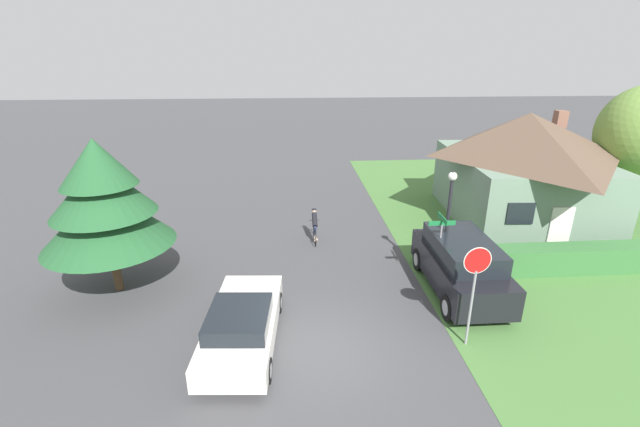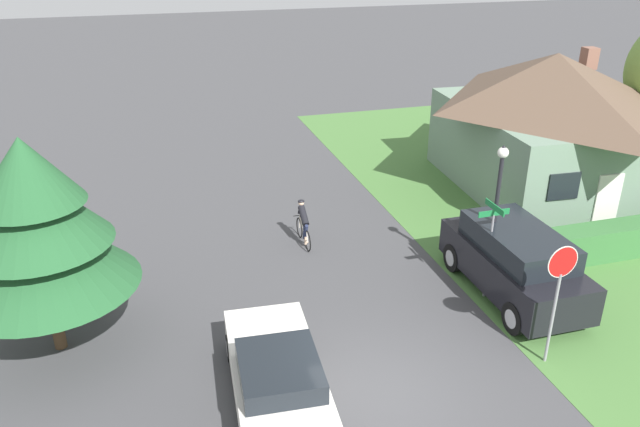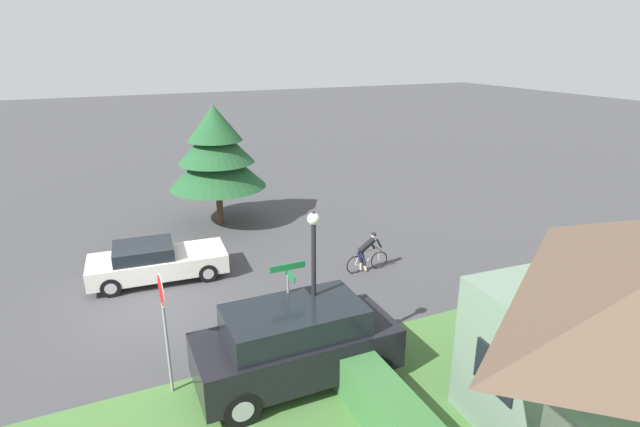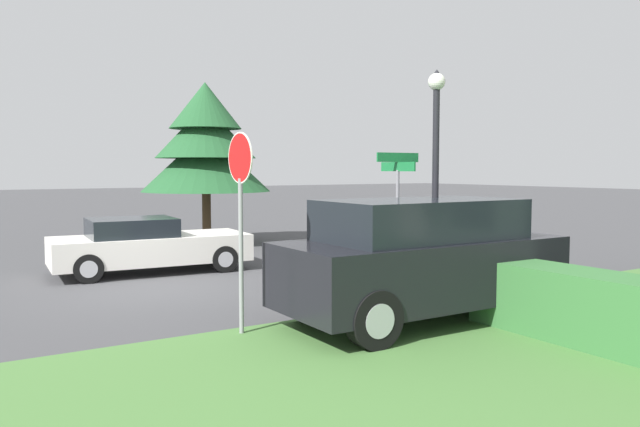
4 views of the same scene
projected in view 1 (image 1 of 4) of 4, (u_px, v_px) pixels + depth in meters
ground_plane at (318, 353)px, 11.84m from camera, size 140.00×140.00×0.00m
grass_verge_right at (621, 269)px, 16.38m from camera, size 16.00×36.00×0.01m
cottage_house at (522, 166)px, 20.53m from camera, size 7.17×8.95×5.19m
hedge_row at (570, 259)px, 16.07m from camera, size 8.59×0.90×1.03m
sedan_left_lane at (242, 325)px, 11.97m from camera, size 2.16×4.69×1.33m
cyclist at (315, 226)px, 18.63m from camera, size 0.44×1.67×1.45m
parked_suv_right at (460, 265)px, 14.54m from camera, size 2.10×4.83×2.00m
stop_sign at (475, 277)px, 11.43m from camera, size 0.77×0.07×3.04m
street_lamp at (449, 213)px, 14.50m from camera, size 0.30×0.30×4.18m
street_name_sign at (440, 240)px, 14.27m from camera, size 0.90×0.90×2.77m
conifer_tall_near at (103, 201)px, 13.87m from camera, size 4.22×4.22×5.33m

